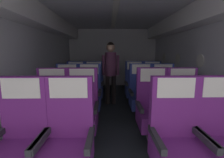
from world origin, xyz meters
The scene contains 19 objects.
ground centered at (0.00, 3.15, -0.01)m, with size 3.65×6.70×0.02m, color #23282D.
fuselage_shell centered at (0.00, 3.41, 1.62)m, with size 3.53×6.35×2.25m.
seat_a_left_window centered at (-0.98, 1.43, 0.46)m, with size 0.49×0.52×1.09m.
seat_a_left_aisle centered at (-0.52, 1.43, 0.46)m, with size 0.49×0.52×1.09m.
seat_a_right_aisle centered at (0.99, 1.44, 0.46)m, with size 0.49×0.52×1.09m.
seat_a_right_window centered at (0.53, 1.42, 0.46)m, with size 0.49×0.52×1.09m.
seat_b_left_window centered at (-0.98, 2.27, 0.46)m, with size 0.49×0.52×1.09m.
seat_b_left_aisle centered at (-0.54, 2.28, 0.46)m, with size 0.49×0.52×1.09m.
seat_b_right_aisle centered at (0.99, 2.28, 0.46)m, with size 0.49×0.52×1.09m.
seat_b_right_window centered at (0.53, 2.29, 0.46)m, with size 0.49×0.52×1.09m.
seat_c_left_window centered at (-0.98, 3.13, 0.46)m, with size 0.49×0.52×1.09m.
seat_c_left_aisle centered at (-0.54, 3.14, 0.46)m, with size 0.49×0.52×1.09m.
seat_c_right_aisle centered at (0.98, 3.15, 0.46)m, with size 0.49×0.52×1.09m.
seat_c_right_window centered at (0.52, 3.14, 0.46)m, with size 0.49×0.52×1.09m.
seat_d_left_window centered at (-0.99, 3.99, 0.46)m, with size 0.49×0.52×1.09m.
seat_d_left_aisle centered at (-0.53, 4.00, 0.46)m, with size 0.49×0.52×1.09m.
seat_d_right_aisle centered at (0.98, 3.99, 0.46)m, with size 0.49×0.52×1.09m.
seat_d_right_window centered at (0.52, 4.00, 0.46)m, with size 0.49×0.52×1.09m.
flight_attendant centered at (-0.09, 3.95, 0.96)m, with size 0.43×0.28×1.56m.
Camera 1 is at (-0.12, 0.03, 1.32)m, focal length 25.32 mm.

